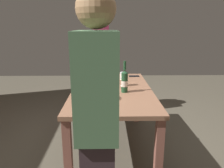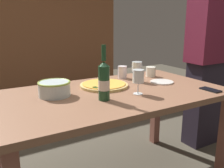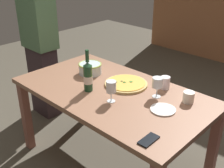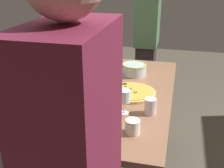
{
  "view_description": "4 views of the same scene",
  "coord_description": "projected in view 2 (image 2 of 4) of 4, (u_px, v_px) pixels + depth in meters",
  "views": [
    {
      "loc": [
        -2.4,
        0.04,
        1.45
      ],
      "look_at": [
        0.0,
        0.0,
        0.81
      ],
      "focal_mm": 34.64,
      "sensor_mm": 36.0,
      "label": 1
    },
    {
      "loc": [
        -0.86,
        -1.46,
        1.24
      ],
      "look_at": [
        0.0,
        0.0,
        0.81
      ],
      "focal_mm": 40.54,
      "sensor_mm": 36.0,
      "label": 2
    },
    {
      "loc": [
        1.41,
        -1.48,
        1.8
      ],
      "look_at": [
        0.0,
        0.0,
        0.81
      ],
      "focal_mm": 45.44,
      "sensor_mm": 36.0,
      "label": 3
    },
    {
      "loc": [
        1.91,
        0.47,
        1.62
      ],
      "look_at": [
        0.0,
        0.0,
        0.81
      ],
      "focal_mm": 45.63,
      "sensor_mm": 36.0,
      "label": 4
    }
  ],
  "objects": [
    {
      "name": "wine_glass_near_pizza",
      "position": [
        137.0,
        67.0,
        2.02
      ],
      "size": [
        0.08,
        0.08,
        0.16
      ],
      "color": "white",
      "rests_on": "dining_table"
    },
    {
      "name": "side_plate",
      "position": [
        162.0,
        82.0,
        2.02
      ],
      "size": [
        0.18,
        0.18,
        0.01
      ],
      "primitive_type": "cylinder",
      "color": "white",
      "rests_on": "dining_table"
    },
    {
      "name": "cup_amber",
      "position": [
        151.0,
        72.0,
        2.23
      ],
      "size": [
        0.08,
        0.08,
        0.08
      ],
      "primitive_type": "cylinder",
      "color": "white",
      "rests_on": "dining_table"
    },
    {
      "name": "dining_table",
      "position": [
        112.0,
        104.0,
        1.78
      ],
      "size": [
        1.6,
        0.9,
        0.75
      ],
      "color": "#8E6147",
      "rests_on": "ground"
    },
    {
      "name": "cell_phone",
      "position": [
        210.0,
        90.0,
        1.79
      ],
      "size": [
        0.07,
        0.15,
        0.01
      ],
      "primitive_type": "cube",
      "rotation": [
        0.0,
        0.0,
        3.17
      ],
      "color": "black",
      "rests_on": "dining_table"
    },
    {
      "name": "wine_bottle",
      "position": [
        104.0,
        80.0,
        1.55
      ],
      "size": [
        0.07,
        0.07,
        0.34
      ],
      "color": "#1F4629",
      "rests_on": "dining_table"
    },
    {
      "name": "pizza",
      "position": [
        104.0,
        85.0,
        1.89
      ],
      "size": [
        0.36,
        0.36,
        0.03
      ],
      "color": "tan",
      "rests_on": "dining_table"
    },
    {
      "name": "brick_wall_back",
      "position": [
        17.0,
        19.0,
        4.31
      ],
      "size": [
        3.75,
        0.16,
        2.49
      ],
      "primitive_type": "cube",
      "color": "#A1633E",
      "rests_on": "ground"
    },
    {
      "name": "cup_ceramic",
      "position": [
        122.0,
        72.0,
        2.16
      ],
      "size": [
        0.08,
        0.08,
        0.1
      ],
      "primitive_type": "cylinder",
      "color": "silver",
      "rests_on": "dining_table"
    },
    {
      "name": "person_host",
      "position": [
        208.0,
        59.0,
        2.43
      ],
      "size": [
        0.42,
        0.24,
        1.71
      ],
      "rotation": [
        0.0,
        0.0,
        -3.01
      ],
      "color": "#28212F",
      "rests_on": "ground"
    },
    {
      "name": "wine_glass_by_bottle",
      "position": [
        138.0,
        77.0,
        1.68
      ],
      "size": [
        0.08,
        0.08,
        0.17
      ],
      "color": "white",
      "rests_on": "dining_table"
    },
    {
      "name": "serving_bowl",
      "position": [
        54.0,
        88.0,
        1.65
      ],
      "size": [
        0.21,
        0.21,
        0.1
      ],
      "color": "silver",
      "rests_on": "dining_table"
    }
  ]
}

